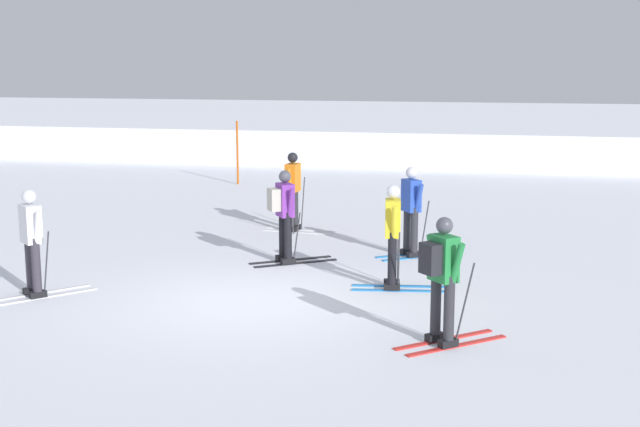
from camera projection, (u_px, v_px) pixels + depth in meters
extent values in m
plane|color=white|center=(251.00, 302.00, 13.28)|extent=(120.00, 120.00, 0.00)
cube|color=white|center=(400.00, 141.00, 32.09)|extent=(80.00, 7.18, 1.23)
cube|color=#237AC6|center=(401.00, 286.00, 14.17)|extent=(1.60, 0.31, 0.02)
cube|color=#237AC6|center=(401.00, 291.00, 13.89)|extent=(1.60, 0.31, 0.02)
cube|color=black|center=(392.00, 282.00, 14.17)|extent=(0.27, 0.16, 0.10)
cube|color=black|center=(392.00, 287.00, 13.89)|extent=(0.27, 0.16, 0.10)
cylinder|color=black|center=(392.00, 254.00, 14.08)|extent=(0.14, 0.14, 0.85)
cylinder|color=black|center=(392.00, 258.00, 13.81)|extent=(0.14, 0.14, 0.85)
cube|color=yellow|center=(393.00, 218.00, 13.83)|extent=(0.29, 0.41, 0.60)
cylinder|color=yellow|center=(394.00, 216.00, 14.08)|extent=(0.12, 0.27, 0.55)
cylinder|color=yellow|center=(394.00, 222.00, 13.59)|extent=(0.12, 0.27, 0.55)
sphere|color=silver|center=(393.00, 192.00, 13.75)|extent=(0.22, 0.22, 0.22)
cylinder|color=#38383D|center=(398.00, 253.00, 14.25)|extent=(0.08, 0.38, 1.05)
cylinder|color=#38383D|center=(399.00, 262.00, 13.64)|extent=(0.08, 0.38, 1.05)
cube|color=silver|center=(41.00, 293.00, 13.77)|extent=(1.12, 1.27, 0.02)
cube|color=silver|center=(48.00, 296.00, 13.55)|extent=(1.12, 1.27, 0.02)
cube|color=black|center=(32.00, 291.00, 13.67)|extent=(0.26, 0.28, 0.10)
cube|color=black|center=(38.00, 294.00, 13.45)|extent=(0.26, 0.28, 0.10)
cylinder|color=#38333D|center=(30.00, 261.00, 13.59)|extent=(0.14, 0.14, 0.85)
cylinder|color=#38333D|center=(36.00, 265.00, 13.37)|extent=(0.14, 0.14, 0.85)
cube|color=white|center=(31.00, 224.00, 13.36)|extent=(0.44, 0.43, 0.60)
cylinder|color=white|center=(27.00, 222.00, 13.57)|extent=(0.25, 0.24, 0.55)
cylinder|color=white|center=(38.00, 227.00, 13.18)|extent=(0.25, 0.24, 0.55)
sphere|color=silver|center=(29.00, 197.00, 13.29)|extent=(0.22, 0.22, 0.22)
cylinder|color=#38383D|center=(33.00, 258.00, 13.78)|extent=(0.30, 0.27, 1.12)
cylinder|color=#38383D|center=(46.00, 265.00, 13.29)|extent=(0.30, 0.27, 1.12)
cube|color=red|center=(444.00, 340.00, 11.49)|extent=(1.26, 1.13, 0.02)
cube|color=red|center=(457.00, 346.00, 11.25)|extent=(1.26, 1.13, 0.02)
cube|color=black|center=(435.00, 337.00, 11.41)|extent=(0.27, 0.26, 0.10)
cube|color=black|center=(448.00, 343.00, 11.17)|extent=(0.27, 0.26, 0.10)
cylinder|color=#2D2D33|center=(436.00, 302.00, 11.32)|extent=(0.14, 0.14, 0.85)
cylinder|color=#2D2D33|center=(449.00, 308.00, 11.08)|extent=(0.14, 0.14, 0.85)
cube|color=#23843D|center=(444.00, 258.00, 11.09)|extent=(0.43, 0.44, 0.60)
cylinder|color=#23843D|center=(433.00, 255.00, 11.31)|extent=(0.24, 0.25, 0.55)
cylinder|color=#23843D|center=(457.00, 263.00, 10.89)|extent=(0.24, 0.25, 0.55)
sphere|color=#4C4C56|center=(444.00, 226.00, 11.01)|extent=(0.22, 0.22, 0.22)
cylinder|color=#38383D|center=(434.00, 294.00, 11.51)|extent=(0.26, 0.29, 1.20)
cylinder|color=#38383D|center=(464.00, 306.00, 10.97)|extent=(0.26, 0.29, 1.20)
cube|color=#232328|center=(431.00, 259.00, 10.98)|extent=(0.32, 0.33, 0.40)
cube|color=silver|center=(302.00, 230.00, 18.77)|extent=(1.60, 0.26, 0.02)
cube|color=silver|center=(297.00, 232.00, 18.50)|extent=(1.60, 0.26, 0.02)
cube|color=black|center=(295.00, 227.00, 18.80)|extent=(0.27, 0.15, 0.10)
cube|color=black|center=(291.00, 229.00, 18.54)|extent=(0.27, 0.15, 0.10)
cylinder|color=#2D2D33|center=(295.00, 205.00, 18.72)|extent=(0.14, 0.14, 0.85)
cylinder|color=#2D2D33|center=(291.00, 207.00, 18.45)|extent=(0.14, 0.14, 0.85)
cube|color=orange|center=(293.00, 178.00, 18.47)|extent=(0.28, 0.40, 0.60)
cylinder|color=orange|center=(298.00, 177.00, 18.70)|extent=(0.12, 0.26, 0.55)
cylinder|color=orange|center=(290.00, 180.00, 18.24)|extent=(0.12, 0.26, 0.55)
sphere|color=black|center=(293.00, 158.00, 18.40)|extent=(0.22, 0.22, 0.22)
cylinder|color=#38383D|center=(303.00, 203.00, 18.90)|extent=(0.05, 0.27, 1.13)
cylinder|color=#38383D|center=(291.00, 209.00, 18.21)|extent=(0.05, 0.27, 1.13)
cube|color=#237AC6|center=(414.00, 254.00, 16.48)|extent=(1.37, 0.98, 0.02)
cube|color=#237AC6|center=(421.00, 257.00, 16.23)|extent=(1.37, 0.98, 0.02)
cube|color=black|center=(407.00, 251.00, 16.41)|extent=(0.28, 0.25, 0.10)
cube|color=black|center=(414.00, 254.00, 16.16)|extent=(0.28, 0.25, 0.10)
cylinder|color=#2D2D33|center=(407.00, 227.00, 16.33)|extent=(0.14, 0.14, 0.85)
cylinder|color=#2D2D33|center=(414.00, 230.00, 16.07)|extent=(0.14, 0.14, 0.85)
cube|color=#284CB7|center=(411.00, 195.00, 16.09)|extent=(0.41, 0.45, 0.60)
cylinder|color=#284CB7|center=(406.00, 194.00, 16.33)|extent=(0.22, 0.26, 0.55)
cylinder|color=#284CB7|center=(419.00, 198.00, 15.87)|extent=(0.22, 0.26, 0.55)
sphere|color=silver|center=(412.00, 173.00, 16.01)|extent=(0.22, 0.22, 0.22)
cylinder|color=#38383D|center=(407.00, 223.00, 16.54)|extent=(0.20, 0.28, 1.14)
cylinder|color=#38383D|center=(424.00, 230.00, 15.93)|extent=(0.20, 0.28, 1.14)
cube|color=black|center=(291.00, 260.00, 15.98)|extent=(1.37, 0.97, 0.02)
cube|color=black|center=(296.00, 263.00, 15.72)|extent=(1.37, 0.97, 0.02)
cube|color=black|center=(283.00, 258.00, 15.91)|extent=(0.28, 0.25, 0.10)
cube|color=black|center=(288.00, 261.00, 15.66)|extent=(0.28, 0.25, 0.10)
cylinder|color=black|center=(283.00, 232.00, 15.82)|extent=(0.14, 0.14, 0.85)
cylinder|color=black|center=(288.00, 235.00, 15.57)|extent=(0.14, 0.14, 0.85)
cube|color=purple|center=(285.00, 200.00, 15.58)|extent=(0.41, 0.45, 0.60)
cylinder|color=purple|center=(281.00, 199.00, 15.82)|extent=(0.22, 0.26, 0.55)
cylinder|color=purple|center=(291.00, 203.00, 15.37)|extent=(0.22, 0.26, 0.55)
sphere|color=#4C4C56|center=(285.00, 176.00, 15.51)|extent=(0.22, 0.22, 0.22)
cylinder|color=#38383D|center=(285.00, 232.00, 16.03)|extent=(0.23, 0.32, 1.02)
cylinder|color=#38383D|center=(297.00, 239.00, 15.46)|extent=(0.23, 0.32, 1.02)
cube|color=#B7B2A3|center=(274.00, 200.00, 15.50)|extent=(0.31, 0.33, 0.40)
cylinder|color=#C65614|center=(237.00, 153.00, 25.37)|extent=(0.06, 0.06, 1.87)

